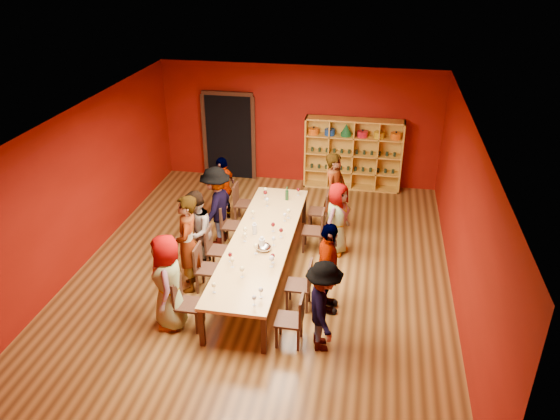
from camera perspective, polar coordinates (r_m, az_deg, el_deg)
The scene contains 47 objects.
room_shell at distance 9.74m, azimuth -1.98°, elevation 0.81°, with size 7.10×9.10×3.04m.
tasting_table at distance 10.12m, azimuth -1.91°, elevation -3.27°, with size 1.10×4.50×0.75m.
doorway at distance 14.28m, azimuth -5.30°, elevation 7.71°, with size 1.40×0.17×2.30m.
shelving_unit at distance 13.73m, azimuth 7.65°, elevation 6.18°, with size 2.40×0.40×1.80m.
chair_person_left_0 at distance 9.05m, azimuth -9.99°, elevation -9.31°, with size 0.42×0.42×0.89m.
person_left_0 at distance 8.94m, azimuth -11.62°, elevation -7.38°, with size 0.81×0.44×1.65m, color silver.
chair_person_left_1 at distance 9.87m, azimuth -7.94°, elevation -5.77°, with size 0.42×0.42×0.89m.
person_left_1 at distance 9.74m, azimuth -9.65°, elevation -3.51°, with size 0.67×0.49×1.83m, color #161D3D.
chair_person_left_2 at distance 10.40m, azimuth -6.86°, elevation -3.87°, with size 0.42×0.42×0.89m.
person_left_2 at distance 10.34m, azimuth -8.78°, elevation -2.23°, with size 0.78×0.43×1.60m, color #4B4A4F.
chair_person_left_3 at distance 11.24m, azimuth -5.39°, elevation -1.29°, with size 0.42×0.42×0.89m.
person_left_3 at distance 11.15m, azimuth -6.66°, elevation 0.38°, with size 1.09×0.45×1.68m, color #161A3D.
chair_person_left_4 at distance 12.12m, azimuth -4.12°, elevation 0.96°, with size 0.42×0.42×0.89m.
person_left_4 at distance 12.11m, azimuth -5.92°, elevation 2.19°, with size 0.88×0.40×1.50m, color #121333.
chair_person_right_0 at distance 8.57m, azimuth 1.52°, elevation -11.14°, with size 0.42×0.42×0.89m.
person_right_0 at distance 8.37m, azimuth 4.55°, elevation -10.01°, with size 0.98×0.41×1.52m, color #5D80C0.
chair_person_right_1 at distance 9.34m, azimuth 2.45°, elevation -7.59°, with size 0.42×0.42×0.89m.
person_right_1 at distance 9.12m, azimuth 5.01°, elevation -6.11°, with size 0.97×0.44×1.66m, color #D58F91.
chair_person_right_3 at distance 10.99m, azimuth 3.90°, elevation -1.93°, with size 0.42×0.42×0.89m.
person_right_3 at distance 10.84m, azimuth 5.98°, elevation -0.91°, with size 0.74×0.40×1.51m, color white.
chair_person_right_4 at distance 11.76m, azimuth 4.41°, elevation 0.09°, with size 0.42×0.42×0.89m.
person_right_4 at distance 11.57m, azimuth 5.71°, elevation 1.75°, with size 0.65×0.48×1.79m, color pink.
wine_glass_0 at distance 9.31m, azimuth -0.76°, elevation -4.85°, with size 0.07×0.07×0.18m.
wine_glass_1 at distance 11.70m, azimuth 1.92°, elevation 2.10°, with size 0.07×0.07×0.18m.
wine_glass_2 at distance 9.38m, azimuth -5.24°, elevation -4.71°, with size 0.07×0.07×0.18m.
wine_glass_3 at distance 9.81m, azimuth -0.67°, elevation -3.05°, with size 0.07×0.07×0.18m.
wine_glass_4 at distance 9.56m, azimuth -2.56°, elevation -3.82°, with size 0.08×0.08×0.21m.
wine_glass_5 at distance 10.63m, azimuth 0.50°, elevation -0.55°, with size 0.07×0.07×0.18m.
wine_glass_6 at distance 10.26m, azimuth -0.73°, elevation -1.57°, with size 0.08×0.08×0.19m.
wine_glass_7 at distance 9.18m, azimuth -0.89°, elevation -5.12°, with size 0.09×0.09×0.22m.
wine_glass_8 at distance 9.95m, azimuth -3.70°, elevation -2.63°, with size 0.07×0.07×0.19m.
wine_glass_9 at distance 10.11m, azimuth -3.67°, elevation -2.07°, with size 0.08×0.08×0.20m.
wine_glass_10 at distance 9.22m, azimuth -5.02°, elevation -5.24°, with size 0.08×0.08×0.19m.
wine_glass_11 at distance 11.22m, azimuth -1.36°, elevation 1.06°, with size 0.08×0.08×0.20m.
wine_glass_12 at distance 10.74m, azimuth 0.88°, elevation -0.14°, with size 0.08×0.08×0.21m.
wine_glass_13 at distance 8.32m, azimuth -2.72°, elevation -9.18°, with size 0.07×0.07×0.18m.
wine_glass_14 at distance 8.48m, azimuth -2.02°, elevation -8.37°, with size 0.08×0.08×0.19m.
wine_glass_15 at distance 10.07m, azimuth 0.11°, elevation -2.17°, with size 0.08×0.08×0.19m.
wine_glass_16 at distance 10.74m, azimuth -2.86°, elevation -0.26°, with size 0.07×0.07×0.19m.
wine_glass_17 at distance 11.52m, azimuth -1.56°, elevation 1.80°, with size 0.08×0.08×0.21m.
wine_glass_18 at distance 11.72m, azimuth -1.55°, elevation 2.14°, with size 0.07×0.07×0.18m.
wine_glass_19 at distance 8.95m, azimuth -3.99°, elevation -6.21°, with size 0.08×0.08×0.21m.
wine_glass_20 at distance 8.64m, azimuth -6.93°, elevation -7.82°, with size 0.07×0.07×0.19m.
spittoon_bowl at distance 9.71m, azimuth -1.69°, elevation -3.89°, with size 0.27×0.27×0.15m, color silver.
carafe_a at distance 10.20m, azimuth -2.67°, elevation -1.99°, with size 0.12×0.12×0.24m.
carafe_b at distance 9.66m, azimuth -1.89°, elevation -3.63°, with size 0.14×0.14×0.28m.
wine_bottle at distance 11.50m, azimuth 0.73°, elevation 1.59°, with size 0.09×0.09×0.30m.
Camera 1 is at (1.91, -8.55, 5.77)m, focal length 35.00 mm.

